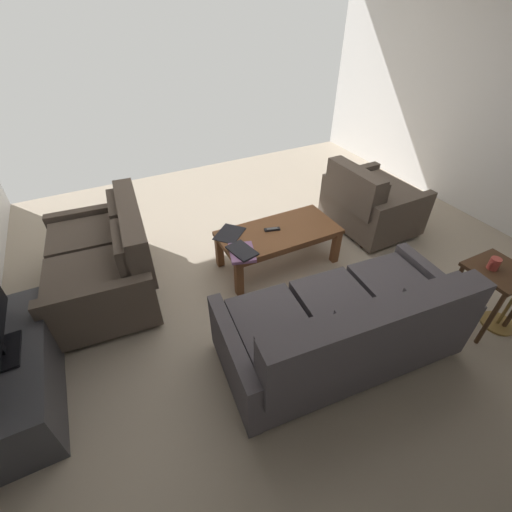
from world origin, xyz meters
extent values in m
cube|color=tan|center=(0.00, 0.00, 0.00)|extent=(5.50, 5.49, 0.01)
cube|color=silver|center=(-2.75, 0.00, 1.30)|extent=(0.12, 5.49, 2.59)
cylinder|color=black|center=(-0.58, 0.92, 0.03)|extent=(0.05, 0.05, 0.06)
cylinder|color=black|center=(0.89, 0.79, 0.03)|extent=(0.05, 0.05, 0.06)
cylinder|color=black|center=(-0.51, 1.64, 0.03)|extent=(0.05, 0.05, 0.06)
cylinder|color=black|center=(0.95, 1.51, 0.03)|extent=(0.05, 0.05, 0.06)
cube|color=#4C474C|center=(0.19, 1.22, 0.24)|extent=(1.70, 0.99, 0.36)
cube|color=#4C474C|center=(-0.36, 1.24, 0.47)|extent=(0.57, 0.79, 0.10)
cube|color=#4C474C|center=(0.18, 1.20, 0.47)|extent=(0.57, 0.79, 0.10)
cube|color=#4C474C|center=(0.73, 1.15, 0.47)|extent=(0.57, 0.79, 0.10)
cube|color=#4C474C|center=(0.22, 1.58, 0.60)|extent=(1.64, 0.32, 0.47)
cube|color=#4C474C|center=(-0.33, 1.52, 0.60)|extent=(0.50, 0.16, 0.34)
cube|color=#4C474C|center=(0.21, 1.47, 0.60)|extent=(0.50, 0.16, 0.34)
cube|color=#4C474C|center=(0.75, 1.42, 0.60)|extent=(0.50, 0.16, 0.34)
cube|color=#4C474C|center=(-0.67, 1.29, 0.31)|extent=(0.17, 0.85, 0.52)
cube|color=#4C474C|center=(1.05, 1.14, 0.31)|extent=(0.17, 0.85, 0.52)
cylinder|color=black|center=(2.07, -0.92, 0.03)|extent=(0.05, 0.05, 0.06)
cylinder|color=black|center=(2.16, 0.11, 0.03)|extent=(0.05, 0.05, 0.06)
cylinder|color=black|center=(1.33, -0.85, 0.03)|extent=(0.05, 0.05, 0.06)
cylinder|color=black|center=(1.42, 0.17, 0.03)|extent=(0.05, 0.05, 0.06)
cube|color=brown|center=(1.75, -0.37, 0.24)|extent=(0.96, 1.26, 0.37)
cube|color=brown|center=(1.74, -0.67, 0.48)|extent=(0.81, 0.61, 0.10)
cube|color=brown|center=(1.79, -0.08, 0.48)|extent=(0.81, 0.61, 0.10)
cube|color=brown|center=(1.37, -0.34, 0.62)|extent=(0.28, 1.20, 0.48)
cube|color=brown|center=(1.46, -0.65, 0.62)|extent=(0.16, 0.54, 0.34)
cube|color=brown|center=(1.51, -0.05, 0.62)|extent=(0.16, 0.54, 0.34)
cube|color=brown|center=(1.69, -1.02, 0.31)|extent=(0.87, 0.17, 0.53)
cube|color=brown|center=(1.80, 0.27, 0.31)|extent=(0.87, 0.17, 0.53)
cube|color=brown|center=(0.04, 0.01, 0.40)|extent=(1.22, 0.58, 0.04)
cube|color=brown|center=(0.04, 0.01, 0.35)|extent=(1.12, 0.53, 0.05)
cube|color=brown|center=(-0.52, -0.23, 0.19)|extent=(0.07, 0.07, 0.38)
cube|color=brown|center=(0.60, -0.23, 0.19)|extent=(0.07, 0.07, 0.38)
cube|color=brown|center=(-0.52, 0.26, 0.19)|extent=(0.07, 0.07, 0.38)
cube|color=brown|center=(0.60, 0.26, 0.19)|extent=(0.07, 0.07, 0.38)
cube|color=#472D1C|center=(-1.11, 1.51, 0.59)|extent=(0.42, 0.42, 0.03)
cylinder|color=#472D1C|center=(-1.29, 1.33, 0.29)|extent=(0.04, 0.04, 0.57)
cylinder|color=#472D1C|center=(-0.93, 1.33, 0.29)|extent=(0.04, 0.04, 0.57)
cylinder|color=#472D1C|center=(-0.93, 1.69, 0.29)|extent=(0.04, 0.04, 0.57)
cylinder|color=olive|center=(-1.27, 1.65, 0.01)|extent=(0.28, 0.28, 0.02)
cube|color=#38383D|center=(2.41, 0.50, 0.23)|extent=(0.48, 1.25, 0.45)
cube|color=black|center=(2.44, 0.66, 0.23)|extent=(0.20, 0.24, 0.06)
cube|color=black|center=(2.41, 0.50, 0.46)|extent=(0.20, 0.32, 0.02)
cube|color=black|center=(2.41, 0.50, 0.50)|extent=(0.04, 0.06, 0.06)
cylinder|color=black|center=(-1.68, 0.19, 0.03)|extent=(0.05, 0.05, 0.06)
cylinder|color=black|center=(-1.67, -0.42, 0.03)|extent=(0.05, 0.05, 0.06)
cylinder|color=black|center=(-0.97, 0.20, 0.03)|extent=(0.05, 0.05, 0.06)
cylinder|color=black|center=(-0.96, -0.41, 0.03)|extent=(0.05, 0.05, 0.06)
cube|color=brown|center=(-1.32, -0.11, 0.25)|extent=(0.85, 0.79, 0.38)
cube|color=brown|center=(-1.34, -0.11, 0.49)|extent=(0.75, 0.73, 0.10)
cube|color=brown|center=(-0.96, -0.10, 0.61)|extent=(0.19, 0.78, 0.45)
cube|color=brown|center=(-1.07, -0.11, 0.61)|extent=(0.13, 0.70, 0.31)
cube|color=brown|center=(-1.33, 0.33, 0.32)|extent=(0.84, 0.11, 0.54)
cube|color=brown|center=(-1.31, -0.55, 0.32)|extent=(0.84, 0.11, 0.54)
cylinder|color=#B23F38|center=(-1.06, 1.47, 0.65)|extent=(0.08, 0.08, 0.10)
cube|color=#B23F38|center=(-1.01, 1.47, 0.65)|extent=(0.02, 0.01, 0.06)
cube|color=#996699|center=(0.54, 0.19, 0.43)|extent=(0.30, 0.35, 0.03)
cube|color=black|center=(0.54, 0.19, 0.46)|extent=(0.24, 0.32, 0.02)
cube|color=black|center=(0.10, -0.03, 0.43)|extent=(0.17, 0.09, 0.02)
cube|color=#59595B|center=(0.10, -0.03, 0.44)|extent=(0.11, 0.06, 0.00)
cube|color=black|center=(0.51, -0.16, 0.42)|extent=(0.38, 0.38, 0.01)
camera|label=1|loc=(1.55, 2.50, 2.37)|focal=24.23mm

